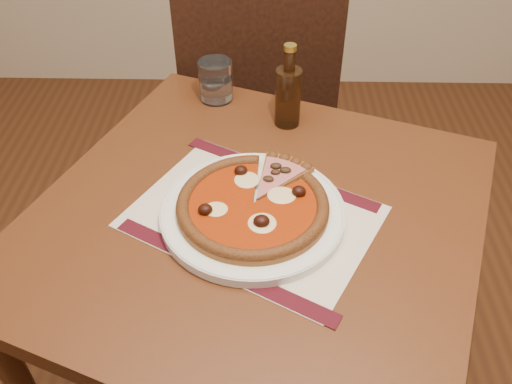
% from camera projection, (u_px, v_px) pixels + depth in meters
% --- Properties ---
extents(table, '(1.03, 1.03, 0.75)m').
position_uv_depth(table, '(256.00, 248.00, 1.07)').
color(table, '#602E16').
rests_on(table, ground).
extents(chair_far, '(0.50, 0.50, 0.94)m').
position_uv_depth(chair_far, '(255.00, 107.00, 1.67)').
color(chair_far, black).
rests_on(chair_far, ground).
extents(placemat, '(0.52, 0.47, 0.00)m').
position_uv_depth(placemat, '(253.00, 217.00, 0.99)').
color(placemat, beige).
rests_on(placemat, table).
extents(plate, '(0.34, 0.34, 0.02)m').
position_uv_depth(plate, '(253.00, 213.00, 0.99)').
color(plate, white).
rests_on(plate, placemat).
extents(pizza, '(0.28, 0.28, 0.04)m').
position_uv_depth(pizza, '(253.00, 205.00, 0.97)').
color(pizza, '#945123').
rests_on(pizza, plate).
extents(ham_slice, '(0.11, 0.15, 0.02)m').
position_uv_depth(ham_slice, '(285.00, 177.00, 1.04)').
color(ham_slice, '#945123').
rests_on(ham_slice, plate).
extents(water_glass, '(0.08, 0.08, 0.10)m').
position_uv_depth(water_glass, '(216.00, 81.00, 1.27)').
color(water_glass, white).
rests_on(water_glass, table).
extents(bottle, '(0.06, 0.06, 0.19)m').
position_uv_depth(bottle, '(288.00, 94.00, 1.18)').
color(bottle, '#371F0D').
rests_on(bottle, table).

